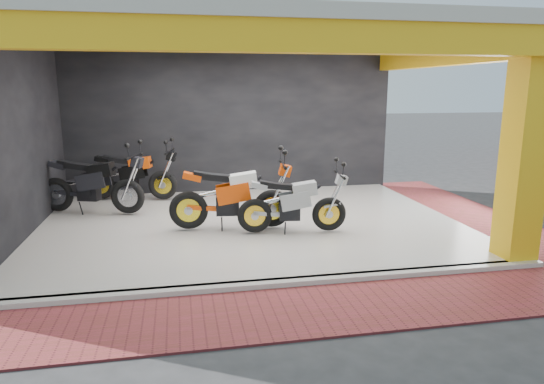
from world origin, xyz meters
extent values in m
plane|color=#2D2D30|center=(0.00, 0.00, 0.00)|extent=(80.00, 80.00, 0.00)
cube|color=silver|center=(0.00, 2.00, 0.05)|extent=(8.00, 6.00, 0.10)
cube|color=beige|center=(0.00, 2.00, 3.60)|extent=(8.40, 6.40, 0.20)
cube|color=black|center=(0.00, 5.10, 1.75)|extent=(8.20, 0.20, 3.50)
cube|color=black|center=(-4.10, 2.00, 1.75)|extent=(0.20, 6.20, 3.50)
cube|color=yellow|center=(3.75, -0.75, 1.75)|extent=(0.50, 0.50, 3.50)
cube|color=yellow|center=(0.00, -1.00, 3.30)|extent=(8.40, 0.30, 0.40)
cube|color=yellow|center=(4.00, 2.00, 3.30)|extent=(0.30, 6.40, 0.40)
cube|color=silver|center=(0.00, -1.02, 0.05)|extent=(8.00, 0.20, 0.10)
cube|color=maroon|center=(0.00, -1.80, 0.01)|extent=(9.00, 1.40, 0.03)
cube|color=maroon|center=(4.80, 2.00, 0.01)|extent=(1.40, 7.00, 0.03)
camera|label=1|loc=(-1.34, -7.10, 2.69)|focal=32.00mm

